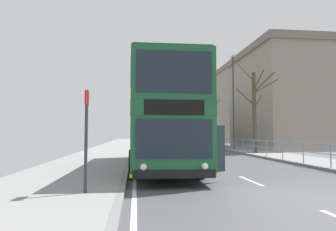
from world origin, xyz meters
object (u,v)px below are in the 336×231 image
object	(u,v)px
street_lamp_far_side	(233,95)
bare_tree_far_00	(255,108)
background_building_01	(257,103)
background_bus_far_lane	(195,133)
bare_tree_far_01	(211,121)
double_decker_bus_main	(161,119)
bare_tree_far_02	(196,120)
bus_stop_sign_near	(86,129)
background_building_00	(301,99)

from	to	relation	value
street_lamp_far_side	bare_tree_far_00	distance (m)	4.87
bare_tree_far_00	background_building_01	xyz separation A→B (m)	(10.20, 22.88, 2.85)
background_bus_far_lane	bare_tree_far_01	xyz separation A→B (m)	(3.11, 4.25, 1.52)
bare_tree_far_01	background_building_01	xyz separation A→B (m)	(9.55, 7.49, 3.25)
bare_tree_far_00	bare_tree_far_01	world-z (taller)	bare_tree_far_00
double_decker_bus_main	bare_tree_far_02	world-z (taller)	bare_tree_far_02
background_bus_far_lane	street_lamp_far_side	bearing A→B (deg)	-70.31
street_lamp_far_side	bare_tree_far_01	bearing A→B (deg)	85.94
bus_stop_sign_near	background_building_00	xyz separation A→B (m)	(18.91, 21.51, 3.57)
bare_tree_far_02	bare_tree_far_00	bearing A→B (deg)	-90.53
background_bus_far_lane	bare_tree_far_01	bearing A→B (deg)	53.80
background_bus_far_lane	bare_tree_far_01	world-z (taller)	bare_tree_far_01
double_decker_bus_main	background_building_01	xyz separation A→B (m)	(18.24, 31.06, 4.17)
background_building_00	background_building_01	xyz separation A→B (m)	(1.74, 15.35, 1.13)
bare_tree_far_02	background_building_00	world-z (taller)	background_building_00
bare_tree_far_00	background_building_00	world-z (taller)	background_building_00
bare_tree_far_01	bare_tree_far_02	distance (m)	7.96
double_decker_bus_main	background_bus_far_lane	size ratio (longest dim) A/B	1.01
street_lamp_far_side	background_building_00	xyz separation A→B (m)	(8.57, 2.93, 0.12)
background_building_01	bare_tree_far_00	bearing A→B (deg)	-114.03
bare_tree_far_02	background_building_01	world-z (taller)	background_building_01
background_bus_far_lane	street_lamp_far_side	world-z (taller)	street_lamp_far_side
bus_stop_sign_near	bare_tree_far_01	xyz separation A→B (m)	(11.11, 29.38, 1.45)
double_decker_bus_main	bare_tree_far_02	bearing A→B (deg)	75.32
background_bus_far_lane	bare_tree_far_00	xyz separation A→B (m)	(2.45, -11.14, 1.91)
background_building_01	double_decker_bus_main	bearing A→B (deg)	-120.43
bare_tree_far_00	street_lamp_far_side	bearing A→B (deg)	91.37
background_building_00	bare_tree_far_00	bearing A→B (deg)	-138.35
bare_tree_far_01	background_building_01	distance (m)	12.56
background_building_01	background_building_00	bearing A→B (deg)	-96.46
background_bus_far_lane	background_building_00	xyz separation A→B (m)	(10.91, -3.62, 3.63)
background_building_00	bare_tree_far_01	bearing A→B (deg)	134.79
bare_tree_far_00	bare_tree_far_02	size ratio (longest dim) A/B	1.09
background_building_01	background_bus_far_lane	bearing A→B (deg)	-137.15
double_decker_bus_main	bus_stop_sign_near	distance (m)	6.31
bare_tree_far_00	bus_stop_sign_near	bearing A→B (deg)	-126.76
bare_tree_far_02	street_lamp_far_side	bearing A→B (deg)	-90.99
background_building_01	bare_tree_far_01	bearing A→B (deg)	-141.88
street_lamp_far_side	background_building_01	bearing A→B (deg)	60.57
bare_tree_far_00	background_bus_far_lane	bearing A→B (deg)	102.41
bare_tree_far_01	background_building_01	bearing A→B (deg)	38.12
street_lamp_far_side	background_bus_far_lane	bearing A→B (deg)	109.69
double_decker_bus_main	background_building_00	bearing A→B (deg)	43.58
double_decker_bus_main	bare_tree_far_00	size ratio (longest dim) A/B	1.40
background_building_00	background_building_01	world-z (taller)	background_building_01
street_lamp_far_side	background_building_00	bearing A→B (deg)	18.85
bare_tree_far_01	background_building_00	xyz separation A→B (m)	(7.81, -7.86, 2.12)
bus_stop_sign_near	double_decker_bus_main	bearing A→B (deg)	67.46
double_decker_bus_main	background_building_00	world-z (taller)	background_building_00
street_lamp_far_side	bare_tree_far_00	bearing A→B (deg)	-88.63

